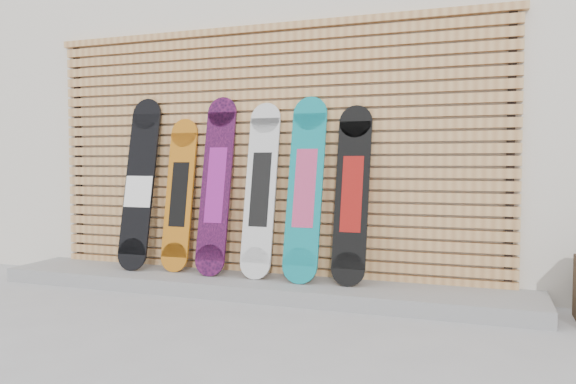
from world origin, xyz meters
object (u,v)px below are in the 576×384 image
Objects in this scene: snowboard_0 at (140,184)px; snowboard_2 at (216,185)px; snowboard_3 at (261,189)px; snowboard_1 at (179,194)px; snowboard_5 at (352,194)px; snowboard_4 at (305,188)px.

snowboard_2 is at bearing 0.60° from snowboard_0.
snowboard_2 is at bearing -178.90° from snowboard_3.
snowboard_3 is (1.20, 0.02, -0.03)m from snowboard_0.
snowboard_5 is at bearing -1.03° from snowboard_1.
snowboard_1 is (0.39, 0.04, -0.09)m from snowboard_0.
snowboard_5 is at bearing -0.28° from snowboard_3.
snowboard_3 is at bearing 176.84° from snowboard_4.
snowboard_1 is at bearing 175.12° from snowboard_2.
snowboard_5 is (1.21, 0.00, -0.06)m from snowboard_2.
snowboard_3 is at bearing 1.10° from snowboard_2.
snowboard_5 is (0.39, 0.02, -0.04)m from snowboard_4.
snowboard_5 is (1.60, -0.03, 0.03)m from snowboard_1.
snowboard_2 is 1.21m from snowboard_5.
snowboard_3 is (0.42, 0.01, -0.03)m from snowboard_2.
snowboard_4 is 0.39m from snowboard_5.
snowboard_4 is (0.40, -0.02, 0.02)m from snowboard_3.
snowboard_4 reaches higher than snowboard_1.
snowboard_1 is 1.21m from snowboard_4.
snowboard_5 is at bearing 0.35° from snowboard_0.
snowboard_0 is 0.41m from snowboard_1.
snowboard_0 is at bearing -174.04° from snowboard_1.
snowboard_2 is (0.39, -0.03, 0.09)m from snowboard_1.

